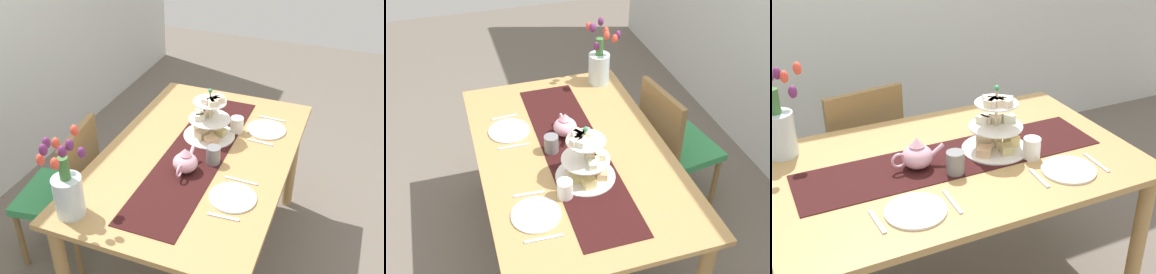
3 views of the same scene
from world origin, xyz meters
TOP-DOWN VIEW (x-y plane):
  - ground_plane at (0.00, 0.00)m, footprint 8.00×8.00m
  - dining_table at (0.00, 0.00)m, footprint 1.58×1.00m
  - chair_left at (-0.23, 0.73)m, footprint 0.48×0.48m
  - table_runner at (0.00, 0.01)m, footprint 1.34×0.32m
  - tiered_cake_stand at (0.21, 0.00)m, footprint 0.30×0.30m
  - teapot at (-0.16, 0.00)m, footprint 0.24×0.13m
  - tulip_vase at (-0.65, 0.37)m, footprint 0.25×0.19m
  - dinner_plate_left at (-0.28, -0.29)m, footprint 0.23×0.23m
  - fork_left at (-0.43, -0.29)m, footprint 0.02×0.15m
  - knife_left at (-0.14, -0.29)m, footprint 0.02×0.17m
  - dinner_plate_right at (0.39, -0.29)m, footprint 0.23×0.23m
  - fork_right at (0.25, -0.29)m, footprint 0.03×0.15m
  - knife_right at (0.54, -0.29)m, footprint 0.02×0.17m
  - mug_grey at (-0.04, -0.11)m, footprint 0.08×0.08m
  - mug_white_text at (0.31, -0.13)m, footprint 0.08×0.08m

SIDE VIEW (x-z plane):
  - ground_plane at x=0.00m, z-range 0.00..0.00m
  - chair_left at x=-0.23m, z-range 0.05..0.96m
  - dining_table at x=0.00m, z-range 0.28..1.06m
  - table_runner at x=0.00m, z-range 0.78..0.78m
  - fork_left at x=-0.43m, z-range 0.78..0.78m
  - knife_left at x=-0.14m, z-range 0.78..0.78m
  - fork_right at x=0.25m, z-range 0.78..0.78m
  - knife_right at x=0.54m, z-range 0.78..0.78m
  - dinner_plate_left at x=-0.28m, z-range 0.78..0.79m
  - dinner_plate_right at x=0.39m, z-range 0.78..0.79m
  - mug_white_text at x=0.31m, z-range 0.78..0.87m
  - mug_grey at x=-0.04m, z-range 0.78..0.87m
  - teapot at x=-0.16m, z-range 0.77..0.90m
  - tiered_cake_stand at x=0.21m, z-range 0.73..1.03m
  - tulip_vase at x=-0.65m, z-range 0.71..1.13m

